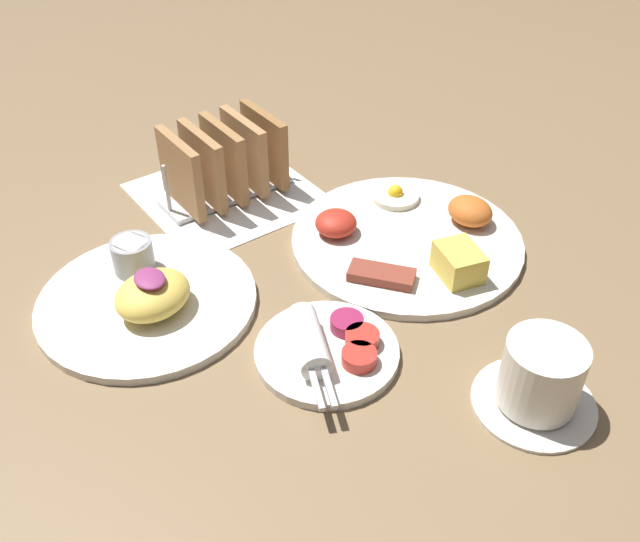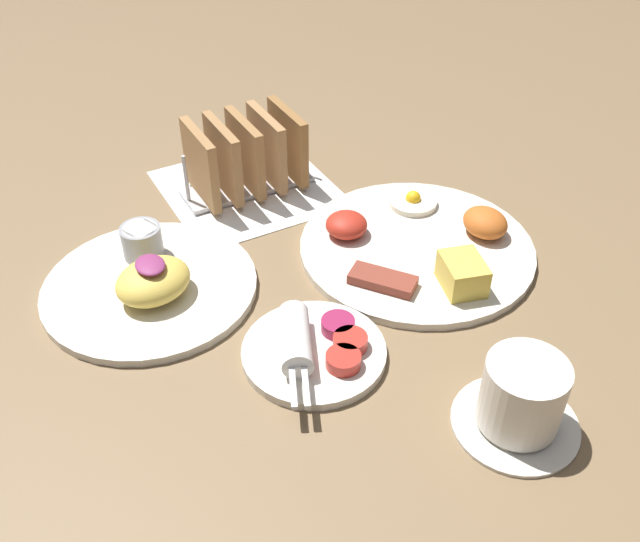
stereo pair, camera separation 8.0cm
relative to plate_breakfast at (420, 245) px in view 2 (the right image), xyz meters
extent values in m
plane|color=brown|center=(-0.05, -0.19, -0.01)|extent=(3.00, 3.00, 0.00)
cube|color=white|center=(-0.23, -0.13, -0.01)|extent=(0.22, 0.22, 0.00)
cylinder|color=silver|center=(0.00, 0.00, -0.01)|extent=(0.29, 0.29, 0.01)
cube|color=#E5C64C|center=(0.09, 0.00, 0.02)|extent=(0.07, 0.06, 0.04)
ellipsoid|color=#C66023|center=(0.02, 0.08, 0.02)|extent=(0.06, 0.05, 0.03)
cylinder|color=#F4EACC|center=(-0.08, 0.04, 0.00)|extent=(0.06, 0.06, 0.01)
sphere|color=yellow|center=(-0.08, 0.04, 0.01)|extent=(0.02, 0.02, 0.02)
ellipsoid|color=red|center=(-0.06, -0.07, 0.01)|extent=(0.05, 0.05, 0.03)
cube|color=brown|center=(0.04, -0.08, 0.01)|extent=(0.08, 0.07, 0.01)
cylinder|color=silver|center=(0.09, -0.20, -0.01)|extent=(0.15, 0.15, 0.01)
cylinder|color=red|center=(0.13, -0.18, 0.01)|extent=(0.04, 0.04, 0.01)
cylinder|color=red|center=(0.11, -0.16, 0.01)|extent=(0.04, 0.04, 0.01)
cylinder|color=#99234C|center=(0.08, -0.16, 0.01)|extent=(0.04, 0.04, 0.01)
cylinder|color=white|center=(0.09, -0.22, 0.02)|extent=(0.09, 0.06, 0.03)
cube|color=silver|center=(0.15, -0.24, 0.02)|extent=(0.05, 0.03, 0.00)
cube|color=silver|center=(0.14, -0.25, 0.02)|extent=(0.05, 0.03, 0.00)
cylinder|color=silver|center=(-0.09, -0.31, -0.01)|extent=(0.25, 0.25, 0.01)
ellipsoid|color=#EAC651|center=(-0.07, -0.31, 0.02)|extent=(0.09, 0.10, 0.04)
ellipsoid|color=#8C3366|center=(-0.07, -0.31, 0.04)|extent=(0.04, 0.03, 0.01)
cylinder|color=#99999E|center=(-0.14, -0.30, 0.02)|extent=(0.05, 0.05, 0.04)
cylinder|color=white|center=(-0.14, -0.30, 0.04)|extent=(0.04, 0.04, 0.01)
cube|color=#B7B7BC|center=(-0.23, -0.13, 0.00)|extent=(0.06, 0.18, 0.01)
cube|color=#A27446|center=(-0.23, -0.19, 0.05)|extent=(0.10, 0.01, 0.10)
cube|color=#A27446|center=(-0.23, -0.16, 0.05)|extent=(0.10, 0.01, 0.10)
cube|color=#9D6F41|center=(-0.23, -0.13, 0.05)|extent=(0.10, 0.01, 0.10)
cube|color=#A7794B|center=(-0.23, -0.09, 0.05)|extent=(0.10, 0.01, 0.10)
cube|color=olive|center=(-0.23, -0.06, 0.05)|extent=(0.10, 0.01, 0.10)
cylinder|color=#B7B7BC|center=(-0.23, -0.21, 0.03)|extent=(0.01, 0.00, 0.07)
cylinder|color=#B7B7BC|center=(-0.23, -0.04, 0.03)|extent=(0.01, 0.01, 0.07)
cylinder|color=silver|center=(0.26, -0.08, -0.01)|extent=(0.12, 0.12, 0.01)
cylinder|color=silver|center=(0.26, -0.08, 0.03)|extent=(0.08, 0.08, 0.07)
cylinder|color=#381E0F|center=(0.26, -0.08, 0.06)|extent=(0.06, 0.06, 0.01)
camera|label=1|loc=(0.51, -0.51, 0.52)|focal=40.00mm
camera|label=2|loc=(0.55, -0.45, 0.52)|focal=40.00mm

